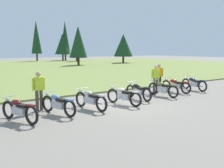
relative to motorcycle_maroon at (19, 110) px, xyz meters
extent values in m
plane|color=gray|center=(4.73, 0.39, -0.44)|extent=(140.00, 140.00, 0.00)
cube|color=olive|center=(4.73, 25.48, -0.39)|extent=(80.00, 44.00, 0.10)
cylinder|color=#47331E|center=(16.32, 27.19, 0.20)|extent=(0.36, 0.36, 1.28)
cone|color=#193D1E|center=(16.32, 27.19, 3.30)|extent=(2.79, 2.79, 4.92)
cylinder|color=#47331E|center=(26.48, 29.00, 0.20)|extent=(0.36, 0.36, 1.27)
cone|color=#193D1E|center=(26.48, 29.00, 2.87)|extent=(3.52, 3.52, 4.08)
cylinder|color=#47331E|center=(15.72, 45.21, 0.40)|extent=(0.36, 0.36, 1.67)
cone|color=#193D1E|center=(15.72, 45.21, 4.71)|extent=(2.20, 2.20, 6.96)
cylinder|color=#47331E|center=(22.23, 39.52, 0.21)|extent=(0.36, 0.36, 1.29)
cone|color=#193D1E|center=(22.23, 39.52, 3.22)|extent=(2.42, 2.42, 4.73)
cylinder|color=#47331E|center=(21.40, 44.71, 0.30)|extent=(0.36, 0.36, 1.48)
cone|color=#193D1E|center=(21.40, 44.71, 3.32)|extent=(3.41, 3.41, 4.56)
cylinder|color=#47331E|center=(22.06, 44.74, 0.33)|extent=(0.36, 0.36, 1.54)
cone|color=#193D1E|center=(22.06, 44.74, 4.73)|extent=(2.22, 2.22, 7.26)
torus|color=black|center=(-0.23, 0.65, -0.09)|extent=(0.33, 0.69, 0.70)
torus|color=black|center=(0.24, -0.67, -0.09)|extent=(0.33, 0.69, 0.70)
cube|color=silver|center=(0.00, -0.01, -0.04)|extent=(0.40, 0.67, 0.28)
ellipsoid|color=maroon|center=(-0.06, 0.16, 0.24)|extent=(0.41, 0.54, 0.22)
cube|color=black|center=(0.08, -0.22, 0.18)|extent=(0.37, 0.53, 0.10)
cube|color=maroon|center=(0.24, -0.67, 0.25)|extent=(0.24, 0.35, 0.06)
cylinder|color=silver|center=(-0.20, 0.55, 0.42)|extent=(0.59, 0.24, 0.03)
sphere|color=silver|center=(-0.24, 0.67, 0.29)|extent=(0.14, 0.14, 0.14)
cylinder|color=silver|center=(0.23, -0.25, -0.14)|extent=(0.25, 0.54, 0.07)
torus|color=black|center=(1.38, 0.84, -0.09)|extent=(0.28, 0.70, 0.70)
torus|color=black|center=(1.75, -0.51, -0.09)|extent=(0.28, 0.70, 0.70)
cube|color=silver|center=(1.56, 0.17, -0.04)|extent=(0.36, 0.67, 0.28)
ellipsoid|color=#598CC6|center=(1.51, 0.34, 0.24)|extent=(0.38, 0.53, 0.22)
cube|color=black|center=(1.62, -0.04, 0.18)|extent=(0.34, 0.52, 0.10)
cube|color=#598CC6|center=(1.75, -0.51, 0.25)|extent=(0.22, 0.35, 0.06)
cylinder|color=silver|center=(1.40, 0.75, 0.42)|extent=(0.61, 0.20, 0.03)
sphere|color=silver|center=(1.37, 0.86, 0.29)|extent=(0.14, 0.14, 0.14)
cylinder|color=silver|center=(1.78, -0.08, -0.14)|extent=(0.21, 0.55, 0.07)
torus|color=black|center=(2.96, 0.92, -0.09)|extent=(0.22, 0.71, 0.70)
torus|color=black|center=(3.20, -0.46, -0.09)|extent=(0.22, 0.71, 0.70)
cube|color=silver|center=(3.08, 0.23, -0.04)|extent=(0.31, 0.66, 0.28)
ellipsoid|color=#B7B7BC|center=(3.05, 0.41, 0.24)|extent=(0.34, 0.52, 0.22)
cube|color=black|center=(3.12, 0.02, 0.18)|extent=(0.30, 0.51, 0.10)
cube|color=#B7B7BC|center=(3.20, -0.46, 0.25)|extent=(0.19, 0.34, 0.06)
cylinder|color=silver|center=(2.98, 0.82, 0.42)|extent=(0.62, 0.14, 0.03)
sphere|color=silver|center=(2.96, 0.94, 0.29)|extent=(0.14, 0.14, 0.14)
cylinder|color=silver|center=(3.27, -0.04, -0.14)|extent=(0.16, 0.55, 0.07)
torus|color=black|center=(4.66, 0.84, -0.09)|extent=(0.25, 0.70, 0.70)
torus|color=black|center=(4.97, -0.52, -0.09)|extent=(0.25, 0.70, 0.70)
cube|color=silver|center=(4.82, 0.16, -0.04)|extent=(0.34, 0.67, 0.28)
ellipsoid|color=beige|center=(4.78, 0.33, 0.24)|extent=(0.36, 0.53, 0.22)
cube|color=black|center=(4.86, -0.06, 0.18)|extent=(0.32, 0.52, 0.10)
cube|color=beige|center=(4.97, -0.52, 0.25)|extent=(0.21, 0.34, 0.06)
cylinder|color=silver|center=(4.68, 0.74, 0.42)|extent=(0.61, 0.17, 0.03)
sphere|color=silver|center=(4.66, 0.86, 0.29)|extent=(0.14, 0.14, 0.14)
cylinder|color=silver|center=(5.02, -0.10, -0.14)|extent=(0.19, 0.55, 0.07)
torus|color=black|center=(6.26, 1.47, -0.09)|extent=(0.13, 0.70, 0.70)
torus|color=black|center=(6.20, 0.07, -0.09)|extent=(0.13, 0.70, 0.70)
cube|color=silver|center=(6.23, 0.77, -0.04)|extent=(0.23, 0.65, 0.28)
ellipsoid|color=black|center=(6.24, 0.95, 0.24)|extent=(0.28, 0.49, 0.22)
cube|color=black|center=(6.22, 0.55, 0.18)|extent=(0.24, 0.49, 0.10)
cube|color=black|center=(6.20, 0.07, 0.25)|extent=(0.15, 0.33, 0.06)
cylinder|color=silver|center=(6.26, 1.37, 0.42)|extent=(0.62, 0.06, 0.03)
sphere|color=silver|center=(6.26, 1.49, 0.29)|extent=(0.14, 0.14, 0.14)
cylinder|color=silver|center=(6.36, 0.46, -0.14)|extent=(0.09, 0.55, 0.07)
torus|color=black|center=(7.88, 1.39, -0.09)|extent=(0.16, 0.71, 0.70)
torus|color=black|center=(8.00, 0.00, -0.09)|extent=(0.16, 0.71, 0.70)
cube|color=silver|center=(7.94, 0.70, -0.04)|extent=(0.26, 0.66, 0.28)
ellipsoid|color=brown|center=(7.92, 0.88, 0.24)|extent=(0.30, 0.50, 0.22)
cube|color=black|center=(7.96, 0.48, 0.18)|extent=(0.26, 0.50, 0.10)
cube|color=brown|center=(8.00, 0.00, 0.25)|extent=(0.17, 0.33, 0.06)
cylinder|color=silver|center=(7.88, 1.29, 0.42)|extent=(0.62, 0.09, 0.03)
sphere|color=silver|center=(7.87, 1.41, 0.29)|extent=(0.14, 0.14, 0.14)
cylinder|color=silver|center=(8.11, 0.41, -0.14)|extent=(0.12, 0.55, 0.07)
torus|color=black|center=(9.42, 1.86, -0.09)|extent=(0.18, 0.71, 0.70)
torus|color=black|center=(9.59, 0.47, -0.09)|extent=(0.18, 0.71, 0.70)
cube|color=silver|center=(9.51, 1.16, -0.04)|extent=(0.28, 0.66, 0.28)
ellipsoid|color=#AD1919|center=(9.48, 1.34, 0.24)|extent=(0.32, 0.51, 0.22)
cube|color=black|center=(9.53, 0.94, 0.18)|extent=(0.28, 0.50, 0.10)
cube|color=#AD1919|center=(9.59, 0.47, 0.25)|extent=(0.18, 0.33, 0.06)
cylinder|color=silver|center=(9.43, 1.76, 0.42)|extent=(0.62, 0.11, 0.03)
sphere|color=silver|center=(9.42, 1.88, 0.29)|extent=(0.14, 0.14, 0.14)
cylinder|color=silver|center=(9.68, 0.88, -0.14)|extent=(0.14, 0.55, 0.07)
torus|color=black|center=(11.17, 1.79, -0.09)|extent=(0.17, 0.71, 0.70)
torus|color=black|center=(11.03, 0.39, -0.09)|extent=(0.17, 0.71, 0.70)
cube|color=silver|center=(11.10, 1.09, -0.04)|extent=(0.26, 0.66, 0.28)
ellipsoid|color=navy|center=(11.12, 1.27, 0.24)|extent=(0.31, 0.50, 0.22)
cube|color=black|center=(11.08, 0.87, 0.18)|extent=(0.27, 0.50, 0.10)
cube|color=navy|center=(11.03, 0.39, 0.25)|extent=(0.17, 0.33, 0.06)
cylinder|color=silver|center=(11.16, 1.69, 0.42)|extent=(0.62, 0.09, 0.03)
sphere|color=silver|center=(11.17, 1.81, 0.29)|extent=(0.14, 0.14, 0.14)
cylinder|color=silver|center=(11.21, 0.78, -0.14)|extent=(0.12, 0.55, 0.07)
cylinder|color=#4C4233|center=(8.47, 1.71, 0.00)|extent=(0.14, 0.14, 0.88)
cylinder|color=#4C4233|center=(8.30, 1.77, 0.00)|extent=(0.14, 0.14, 0.88)
cube|color=#C6E52D|center=(8.39, 1.74, 0.72)|extent=(0.41, 0.33, 0.56)
sphere|color=beige|center=(8.39, 1.74, 1.12)|extent=(0.22, 0.22, 0.22)
cylinder|color=#C6E52D|center=(8.60, 1.66, 0.70)|extent=(0.09, 0.09, 0.52)
cylinder|color=#C6E52D|center=(8.17, 1.82, 0.70)|extent=(0.09, 0.09, 0.52)
cylinder|color=black|center=(9.41, 2.39, 0.00)|extent=(0.14, 0.14, 0.88)
cylinder|color=black|center=(9.25, 2.47, 0.00)|extent=(0.14, 0.14, 0.88)
cube|color=orange|center=(9.33, 2.43, 0.72)|extent=(0.42, 0.36, 0.56)
sphere|color=tan|center=(9.33, 2.43, 1.12)|extent=(0.22, 0.22, 0.22)
cylinder|color=orange|center=(9.54, 2.33, 0.70)|extent=(0.09, 0.09, 0.52)
cylinder|color=orange|center=(9.12, 2.53, 0.70)|extent=(0.09, 0.09, 0.52)
cylinder|color=#4C4233|center=(1.25, 1.25, 0.00)|extent=(0.14, 0.14, 0.88)
cylinder|color=#4C4233|center=(1.07, 1.26, 0.00)|extent=(0.14, 0.14, 0.88)
cube|color=#C6E52D|center=(1.16, 1.25, 0.72)|extent=(0.38, 0.25, 0.56)
sphere|color=tan|center=(1.16, 1.25, 1.12)|extent=(0.22, 0.22, 0.22)
cylinder|color=#C6E52D|center=(1.39, 1.24, 0.70)|extent=(0.09, 0.09, 0.52)
cylinder|color=#C6E52D|center=(0.93, 1.27, 0.70)|extent=(0.09, 0.09, 0.52)
camera|label=1|loc=(-2.37, -9.35, 2.15)|focal=41.46mm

